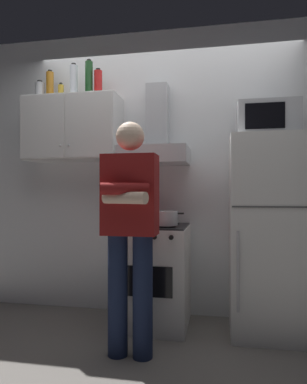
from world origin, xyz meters
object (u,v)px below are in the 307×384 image
Objects in this scene: stove_oven at (153,275)px; upper_cabinet at (73,129)px; refrigerator at (267,235)px; bottle_spice_jar at (61,91)px; cooking_pot at (166,218)px; bottle_liquor_amber at (50,86)px; bottle_vodka_clear at (74,81)px; bottle_canister_steel at (40,91)px; bottle_wine_green at (89,78)px; range_hood at (156,143)px; bottle_soda_red at (98,83)px; microwave at (267,120)px; person_standing at (130,228)px.

upper_cabinet is at bearing 171.10° from stove_oven.
refrigerator is 2.29m from bottle_spice_jar.
cooking_pot is 1.05× the size of bottle_liquor_amber.
bottle_canister_steel is at bearing 173.70° from bottle_vodka_clear.
cooking_pot is at bearing -16.62° from bottle_wine_green.
range_hood is 5.23× the size of bottle_spice_jar.
refrigerator is 2.03m from bottle_soda_red.
bottle_soda_red is (0.23, 0.02, -0.03)m from bottle_vodka_clear.
bottle_soda_red is at bearing 168.11° from stove_oven.
range_hood is at bearing 0.16° from bottle_spice_jar.
microwave reaches higher than cooking_pot.
bottle_vodka_clear reaches higher than person_standing.
bottle_liquor_amber is 0.84× the size of bottle_wine_green.
bottle_wine_green is 1.88× the size of bottle_canister_steel.
person_standing is 0.52m from cooking_pot.
bottle_spice_jar is at bearing 176.94° from bottle_wine_green.
bottle_vodka_clear reaches higher than cooking_pot.
bottle_liquor_amber is (-1.18, 0.27, 1.25)m from cooking_pot.
upper_cabinet is 4.97× the size of bottle_canister_steel.
cooking_pot is (-0.82, -0.12, 0.13)m from refrigerator.
bottle_canister_steel is (-0.10, -0.02, -0.05)m from bottle_liquor_amber.
person_standing is 11.44× the size of bottle_spice_jar.
cooking_pot is (-0.82, -0.14, -0.81)m from microwave.
range_hood is at bearing 117.88° from cooking_pot.
person_standing reaches higher than stove_oven.
stove_oven is at bearing 85.28° from person_standing.
bottle_liquor_amber reaches higher than range_hood.
microwave is at bearing -3.24° from bottle_wine_green.
range_hood is at bearing -0.25° from bottle_canister_steel.
bottle_soda_red reaches higher than microwave.
bottle_liquor_amber is 0.11m from bottle_canister_steel.
bottle_vodka_clear is (-0.78, -0.04, 0.60)m from range_hood.
bottle_vodka_clear is 0.17m from bottle_spice_jar.
person_standing is 6.53× the size of bottle_soda_red.
upper_cabinet is at bearing -179.91° from range_hood.
person_standing is at bearing -148.00° from microwave.
bottle_vodka_clear reaches higher than upper_cabinet.
refrigerator is (1.75, -0.12, -0.95)m from upper_cabinet.
microwave is 1.45m from person_standing.
bottle_spice_jar is (-0.87, 0.73, 1.21)m from person_standing.
bottle_canister_steel reaches higher than stove_oven.
bottle_spice_jar is at bearing 178.58° from bottle_soda_red.
refrigerator is 4.70× the size of bottle_wine_green.
bottle_canister_steel is (-1.28, 0.25, 1.20)m from cooking_pot.
microwave is at bearing -3.08° from bottle_canister_steel.
bottle_spice_jar is at bearing -1.95° from bottle_canister_steel.
bottle_spice_jar is 0.31m from bottle_wine_green.
bottle_vodka_clear reaches higher than range_hood.
range_hood is 4.14× the size of bottle_canister_steel.
person_standing is 1.64m from bottle_vodka_clear.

